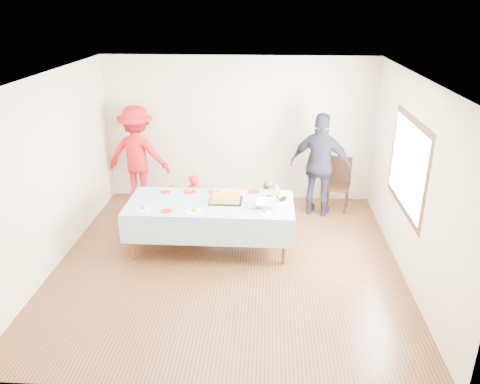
% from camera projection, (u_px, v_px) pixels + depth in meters
% --- Properties ---
extents(ground, '(5.00, 5.00, 0.00)m').
position_uv_depth(ground, '(228.00, 262.00, 6.95)').
color(ground, '#472814').
rests_on(ground, ground).
extents(room_walls, '(5.04, 5.04, 2.72)m').
position_uv_depth(room_walls, '(231.00, 147.00, 6.28)').
color(room_walls, beige).
rests_on(room_walls, ground).
extents(party_table, '(2.50, 1.10, 0.78)m').
position_uv_depth(party_table, '(210.00, 205.00, 7.07)').
color(party_table, '#53341C').
rests_on(party_table, ground).
extents(birthday_cake, '(0.50, 0.38, 0.09)m').
position_uv_depth(birthday_cake, '(226.00, 198.00, 7.07)').
color(birthday_cake, black).
rests_on(birthday_cake, party_table).
extents(rolls_tray, '(0.31, 0.31, 0.09)m').
position_uv_depth(rolls_tray, '(276.00, 196.00, 7.17)').
color(rolls_tray, black).
rests_on(rolls_tray, party_table).
extents(punch_bowl, '(0.35, 0.35, 0.09)m').
position_uv_depth(punch_bowl, '(267.00, 204.00, 6.88)').
color(punch_bowl, silver).
rests_on(punch_bowl, party_table).
extents(party_hat, '(0.11, 0.11, 0.19)m').
position_uv_depth(party_hat, '(276.00, 187.00, 7.36)').
color(party_hat, white).
rests_on(party_hat, party_table).
extents(fork_pile, '(0.24, 0.18, 0.07)m').
position_uv_depth(fork_pile, '(252.00, 206.00, 6.84)').
color(fork_pile, white).
rests_on(fork_pile, party_table).
extents(plate_red_far_a, '(0.16, 0.16, 0.01)m').
position_uv_depth(plate_red_far_a, '(166.00, 192.00, 7.41)').
color(plate_red_far_a, red).
rests_on(plate_red_far_a, party_table).
extents(plate_red_far_b, '(0.19, 0.19, 0.01)m').
position_uv_depth(plate_red_far_b, '(190.00, 191.00, 7.42)').
color(plate_red_far_b, red).
rests_on(plate_red_far_b, party_table).
extents(plate_red_far_c, '(0.19, 0.19, 0.01)m').
position_uv_depth(plate_red_far_c, '(214.00, 192.00, 7.41)').
color(plate_red_far_c, red).
rests_on(plate_red_far_c, party_table).
extents(plate_red_far_d, '(0.18, 0.18, 0.01)m').
position_uv_depth(plate_red_far_d, '(254.00, 192.00, 7.41)').
color(plate_red_far_d, red).
rests_on(plate_red_far_d, party_table).
extents(plate_red_near, '(0.16, 0.16, 0.01)m').
position_uv_depth(plate_red_near, '(166.00, 211.00, 6.74)').
color(plate_red_near, red).
rests_on(plate_red_near, party_table).
extents(plate_white_left, '(0.21, 0.21, 0.01)m').
position_uv_depth(plate_white_left, '(143.00, 209.00, 6.80)').
color(plate_white_left, white).
rests_on(plate_white_left, party_table).
extents(plate_white_mid, '(0.24, 0.24, 0.01)m').
position_uv_depth(plate_white_mid, '(194.00, 211.00, 6.72)').
color(plate_white_mid, white).
rests_on(plate_white_mid, party_table).
extents(plate_white_right, '(0.20, 0.20, 0.01)m').
position_uv_depth(plate_white_right, '(264.00, 212.00, 6.70)').
color(plate_white_right, white).
rests_on(plate_white_right, party_table).
extents(dining_chair, '(0.51, 0.51, 0.97)m').
position_uv_depth(dining_chair, '(338.00, 181.00, 8.55)').
color(dining_chair, black).
rests_on(dining_chair, ground).
extents(toddler_left, '(0.41, 0.34, 0.96)m').
position_uv_depth(toddler_left, '(194.00, 201.00, 7.83)').
color(toddler_left, red).
rests_on(toddler_left, ground).
extents(toddler_mid, '(0.39, 0.27, 0.77)m').
position_uv_depth(toddler_mid, '(174.00, 206.00, 7.87)').
color(toddler_mid, '#386722').
rests_on(toddler_mid, ground).
extents(toddler_right, '(0.46, 0.41, 0.80)m').
position_uv_depth(toddler_right, '(267.00, 202.00, 7.97)').
color(toddler_right, tan).
rests_on(toddler_right, ground).
extents(adult_left, '(1.27, 0.83, 1.84)m').
position_uv_depth(adult_left, '(138.00, 155.00, 8.74)').
color(adult_left, red).
rests_on(adult_left, ground).
extents(adult_right, '(1.17, 0.77, 1.85)m').
position_uv_depth(adult_right, '(321.00, 165.00, 8.17)').
color(adult_right, '#262635').
rests_on(adult_right, ground).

